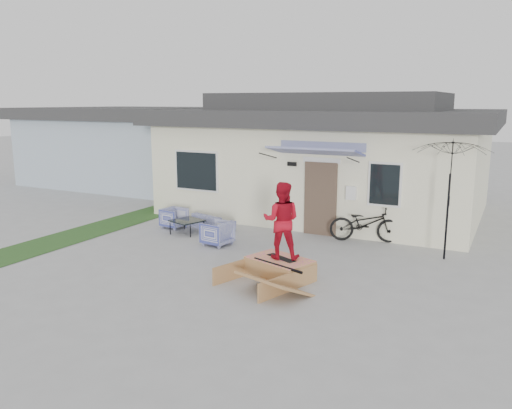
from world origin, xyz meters
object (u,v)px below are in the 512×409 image
at_px(armchair_right, 217,232).
at_px(bicycle, 366,220).
at_px(skater, 282,219).
at_px(armchair_left, 174,217).
at_px(skateboard, 281,257).
at_px(skate_ramp, 280,269).
at_px(coffee_table, 187,227).
at_px(loveseat, 212,219).
at_px(patio_umbrella, 449,188).

height_order(armchair_right, bicycle, bicycle).
bearing_deg(skater, armchair_left, -46.77).
bearing_deg(skater, skateboard, 180.00).
height_order(bicycle, skateboard, bicycle).
bearing_deg(bicycle, armchair_right, 105.12).
relative_size(armchair_right, skate_ramp, 0.40).
distance_m(armchair_left, coffee_table, 0.83).
relative_size(loveseat, skate_ramp, 0.85).
bearing_deg(skate_ramp, patio_umbrella, 64.20).
bearing_deg(coffee_table, patio_umbrella, 6.19).
height_order(coffee_table, patio_umbrella, patio_umbrella).
height_order(armchair_left, skater, skater).
bearing_deg(skate_ramp, bicycle, 95.83).
relative_size(armchair_right, patio_umbrella, 0.32).
height_order(coffee_table, skateboard, skateboard).
distance_m(armchair_left, bicycle, 5.70).
relative_size(coffee_table, skater, 0.47).
height_order(skate_ramp, skater, skater).
bearing_deg(patio_umbrella, skater, -134.07).
distance_m(loveseat, skate_ramp, 4.86).
bearing_deg(loveseat, armchair_left, 36.46).
xyz_separation_m(patio_umbrella, skateboard, (-2.97, -3.07, -1.28)).
height_order(loveseat, patio_umbrella, patio_umbrella).
height_order(skate_ramp, skateboard, skateboard).
relative_size(patio_umbrella, skate_ramp, 1.24).
xyz_separation_m(patio_umbrella, skater, (-2.97, -3.07, -0.43)).
bearing_deg(skateboard, armchair_right, 173.48).
bearing_deg(armchair_right, skateboard, 66.50).
bearing_deg(skateboard, bicycle, 103.35).
bearing_deg(bicycle, patio_umbrella, -124.85).
bearing_deg(patio_umbrella, armchair_left, -177.12).
bearing_deg(armchair_right, loveseat, -134.84).
relative_size(bicycle, skate_ramp, 1.09).
relative_size(skateboard, skater, 0.47).
bearing_deg(skater, skate_ramp, 54.49).
bearing_deg(armchair_right, bicycle, 130.43).
xyz_separation_m(armchair_right, skater, (2.62, -1.64, 0.96)).
distance_m(loveseat, coffee_table, 0.87).
relative_size(skate_ramp, skateboard, 2.29).
bearing_deg(patio_umbrella, armchair_right, -165.61).
relative_size(armchair_right, skateboard, 0.92).
relative_size(armchair_right, bicycle, 0.37).
xyz_separation_m(loveseat, bicycle, (4.52, 0.67, 0.32)).
height_order(coffee_table, bicycle, bicycle).
xyz_separation_m(skateboard, skater, (0.00, 0.00, 0.85)).
relative_size(bicycle, patio_umbrella, 0.88).
xyz_separation_m(coffee_table, skater, (4.05, -2.31, 1.13)).
relative_size(loveseat, armchair_left, 2.27).
relative_size(skate_ramp, skater, 1.07).
height_order(armchair_right, skater, skater).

